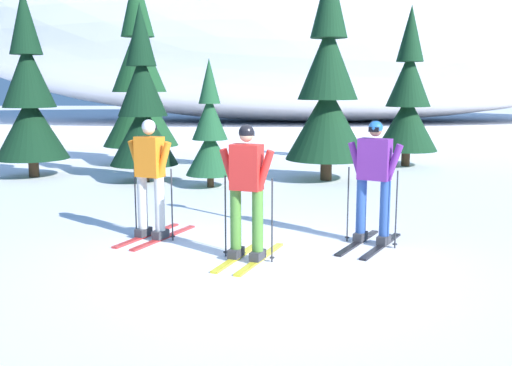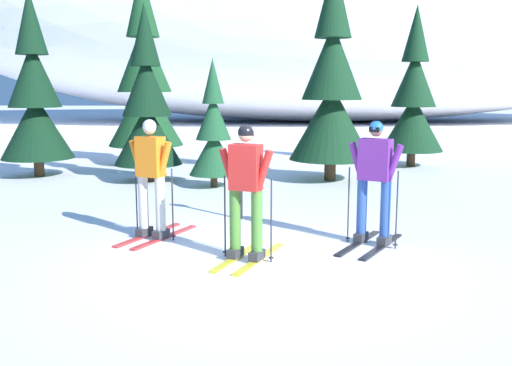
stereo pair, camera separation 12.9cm
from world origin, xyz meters
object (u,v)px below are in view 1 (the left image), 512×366
at_px(skier_orange_jacket, 150,177).
at_px(pine_tree_far_left, 29,100).
at_px(pine_tree_center_right, 210,134).
at_px(pine_tree_right, 328,91).
at_px(trail_marker_post, 239,177).
at_px(pine_tree_left, 139,84).
at_px(skier_red_jacket, 247,190).
at_px(skier_purple_jacket, 374,179).
at_px(pine_tree_center_left, 143,109).
at_px(pine_tree_far_right, 408,100).

bearing_deg(skier_orange_jacket, pine_tree_far_left, 124.84).
relative_size(pine_tree_center_right, pine_tree_right, 0.56).
distance_m(pine_tree_center_right, pine_tree_right, 3.13).
bearing_deg(trail_marker_post, pine_tree_left, 114.24).
relative_size(skier_red_jacket, pine_tree_far_left, 0.39).
bearing_deg(pine_tree_left, skier_orange_jacket, -77.22).
height_order(skier_orange_jacket, skier_purple_jacket, skier_orange_jacket).
height_order(skier_red_jacket, pine_tree_far_left, pine_tree_far_left).
bearing_deg(trail_marker_post, skier_red_jacket, -85.19).
bearing_deg(pine_tree_center_right, pine_tree_center_left, 156.06).
relative_size(skier_orange_jacket, pine_tree_far_right, 0.40).
distance_m(skier_red_jacket, pine_tree_center_left, 6.99).
height_order(pine_tree_left, pine_tree_center_right, pine_tree_left).
bearing_deg(pine_tree_center_right, pine_tree_far_right, 34.10).
height_order(skier_red_jacket, skier_orange_jacket, skier_orange_jacket).
bearing_deg(pine_tree_left, pine_tree_right, -28.82).
distance_m(pine_tree_center_left, trail_marker_post, 4.79).
height_order(pine_tree_right, pine_tree_far_right, pine_tree_right).
xyz_separation_m(skier_orange_jacket, pine_tree_left, (-1.92, 8.46, 1.41)).
height_order(skier_purple_jacket, pine_tree_far_right, pine_tree_far_right).
xyz_separation_m(pine_tree_center_right, trail_marker_post, (0.79, -3.22, -0.48)).
xyz_separation_m(skier_red_jacket, pine_tree_far_right, (4.40, 9.32, 0.95)).
distance_m(skier_orange_jacket, pine_tree_right, 6.61).
distance_m(pine_tree_left, pine_tree_right, 5.93).
relative_size(skier_red_jacket, skier_orange_jacket, 1.00).
height_order(pine_tree_center_right, trail_marker_post, pine_tree_center_right).
height_order(pine_tree_right, trail_marker_post, pine_tree_right).
bearing_deg(pine_tree_far_right, skier_red_jacket, -115.26).
bearing_deg(skier_purple_jacket, pine_tree_far_right, 73.20).
bearing_deg(skier_purple_jacket, pine_tree_center_left, 129.01).
height_order(pine_tree_center_left, pine_tree_right, pine_tree_right).
height_order(pine_tree_far_left, pine_tree_center_left, pine_tree_far_left).
bearing_deg(pine_tree_center_left, skier_purple_jacket, -50.99).
relative_size(skier_orange_jacket, pine_tree_left, 0.32).
distance_m(pine_tree_left, pine_tree_center_left, 3.28).
distance_m(pine_tree_center_right, trail_marker_post, 3.36).
relative_size(skier_purple_jacket, pine_tree_left, 0.32).
height_order(pine_tree_far_left, trail_marker_post, pine_tree_far_left).
bearing_deg(pine_tree_center_right, trail_marker_post, -76.15).
relative_size(skier_purple_jacket, pine_tree_far_left, 0.39).
height_order(skier_purple_jacket, pine_tree_center_left, pine_tree_center_left).
xyz_separation_m(skier_purple_jacket, pine_tree_center_right, (-2.84, 4.83, 0.25)).
bearing_deg(pine_tree_far_left, pine_tree_right, -3.31).
distance_m(pine_tree_center_left, pine_tree_far_right, 7.65).
bearing_deg(pine_tree_far_left, pine_tree_center_right, -17.32).
height_order(skier_orange_jacket, pine_tree_far_left, pine_tree_far_left).
xyz_separation_m(skier_orange_jacket, pine_tree_right, (3.28, 5.60, 1.24)).
bearing_deg(skier_orange_jacket, pine_tree_right, 59.69).
bearing_deg(pine_tree_center_right, pine_tree_left, 121.77).
distance_m(pine_tree_left, pine_tree_center_right, 4.71).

